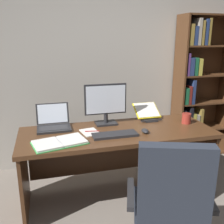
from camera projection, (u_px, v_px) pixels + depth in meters
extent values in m
cube|color=#B2ADA3|center=(111.00, 65.00, 3.33)|extent=(4.98, 0.12, 2.56)
cube|color=#4C2D19|center=(118.00, 133.00, 2.53)|extent=(1.89, 0.72, 0.04)
cube|color=#4C2D19|center=(24.00, 179.00, 2.41)|extent=(0.03, 0.66, 0.70)
cube|color=#4C2D19|center=(196.00, 156.00, 2.86)|extent=(0.03, 0.66, 0.70)
cube|color=#4C2D19|center=(110.00, 150.00, 2.93)|extent=(1.77, 0.03, 0.49)
cube|color=#4C2D19|center=(178.00, 90.00, 3.43)|extent=(0.02, 0.30, 1.91)
cube|color=#4C2D19|center=(197.00, 87.00, 3.65)|extent=(0.76, 0.01, 1.91)
cube|color=#4C2D19|center=(196.00, 152.00, 3.78)|extent=(0.71, 0.28, 0.02)
cube|color=#512D66|center=(179.00, 148.00, 3.62)|extent=(0.04, 0.18, 0.21)
cube|color=navy|center=(182.00, 144.00, 3.65)|extent=(0.04, 0.23, 0.31)
cube|color=gray|center=(187.00, 146.00, 3.64)|extent=(0.04, 0.17, 0.25)
cube|color=#4C2D19|center=(199.00, 128.00, 3.67)|extent=(0.71, 0.28, 0.02)
cube|color=black|center=(182.00, 120.00, 3.50)|extent=(0.04, 0.18, 0.29)
cube|color=navy|center=(185.00, 121.00, 3.53)|extent=(0.04, 0.20, 0.26)
cube|color=black|center=(188.00, 118.00, 3.54)|extent=(0.04, 0.21, 0.32)
cube|color=gold|center=(191.00, 121.00, 3.54)|extent=(0.05, 0.17, 0.24)
cube|color=gray|center=(195.00, 121.00, 3.56)|extent=(0.04, 0.17, 0.22)
cube|color=olive|center=(198.00, 118.00, 3.58)|extent=(0.04, 0.21, 0.30)
cube|color=#4C2D19|center=(201.00, 102.00, 3.57)|extent=(0.71, 0.28, 0.02)
cube|color=#195633|center=(183.00, 95.00, 3.43)|extent=(0.05, 0.21, 0.22)
cube|color=maroon|center=(187.00, 94.00, 3.44)|extent=(0.04, 0.22, 0.24)
cube|color=navy|center=(191.00, 91.00, 3.43)|extent=(0.04, 0.19, 0.32)
cube|color=#4C2D19|center=(204.00, 75.00, 3.46)|extent=(0.71, 0.28, 0.02)
cube|color=#512D66|center=(186.00, 64.00, 3.29)|extent=(0.03, 0.17, 0.28)
cube|color=navy|center=(188.00, 66.00, 3.33)|extent=(0.06, 0.21, 0.23)
cube|color=#195633|center=(193.00, 66.00, 3.34)|extent=(0.04, 0.20, 0.23)
cube|color=gold|center=(197.00, 67.00, 3.36)|extent=(0.05, 0.20, 0.21)
cube|color=#4C2D19|center=(207.00, 46.00, 3.36)|extent=(0.71, 0.28, 0.02)
cube|color=olive|center=(189.00, 35.00, 3.20)|extent=(0.05, 0.18, 0.25)
cube|color=navy|center=(192.00, 36.00, 3.24)|extent=(0.05, 0.22, 0.23)
cube|color=gray|center=(196.00, 32.00, 3.22)|extent=(0.04, 0.19, 0.32)
cube|color=olive|center=(199.00, 33.00, 3.24)|extent=(0.03, 0.20, 0.30)
cube|color=navy|center=(202.00, 32.00, 3.26)|extent=(0.04, 0.22, 0.32)
cube|color=olive|center=(206.00, 32.00, 3.25)|extent=(0.03, 0.19, 0.32)
cube|color=#4C2D19|center=(210.00, 15.00, 3.26)|extent=(0.71, 0.28, 0.02)
cube|color=#232833|center=(168.00, 209.00, 1.92)|extent=(0.63, 0.62, 0.07)
cube|color=#232833|center=(175.00, 187.00, 1.64)|extent=(0.48, 0.25, 0.57)
cube|color=#232326|center=(131.00, 193.00, 1.91)|extent=(0.17, 0.38, 0.04)
cube|color=#232326|center=(208.00, 196.00, 1.87)|extent=(0.17, 0.38, 0.04)
cube|color=#232326|center=(106.00, 123.00, 2.72)|extent=(0.22, 0.16, 0.02)
cylinder|color=#232326|center=(106.00, 118.00, 2.70)|extent=(0.04, 0.04, 0.09)
cube|color=#232326|center=(106.00, 99.00, 2.65)|extent=(0.44, 0.02, 0.32)
cube|color=silver|center=(106.00, 100.00, 2.63)|extent=(0.41, 0.00, 0.29)
cube|color=#232326|center=(54.00, 129.00, 2.55)|extent=(0.33, 0.23, 0.02)
cube|color=#2D2D30|center=(54.00, 128.00, 2.53)|extent=(0.28, 0.12, 0.00)
cube|color=#232326|center=(53.00, 113.00, 2.65)|extent=(0.33, 0.07, 0.21)
cube|color=silver|center=(53.00, 113.00, 2.65)|extent=(0.30, 0.06, 0.19)
cube|color=#232326|center=(115.00, 135.00, 2.39)|extent=(0.42, 0.15, 0.02)
ellipsoid|color=#232326|center=(145.00, 131.00, 2.46)|extent=(0.06, 0.10, 0.04)
cube|color=#232326|center=(150.00, 120.00, 2.82)|extent=(0.14, 0.12, 0.01)
cube|color=#232326|center=(152.00, 120.00, 2.78)|extent=(0.24, 0.01, 0.01)
cube|color=yellow|center=(146.00, 110.00, 2.90)|extent=(0.27, 0.22, 0.13)
cube|color=silver|center=(147.00, 110.00, 2.89)|extent=(0.25, 0.20, 0.12)
cube|color=green|center=(47.00, 146.00, 2.16)|extent=(0.28, 0.31, 0.01)
cube|color=green|center=(72.00, 141.00, 2.27)|extent=(0.28, 0.31, 0.01)
cube|color=silver|center=(47.00, 144.00, 2.16)|extent=(0.26, 0.29, 0.02)
cube|color=silver|center=(72.00, 139.00, 2.26)|extent=(0.26, 0.29, 0.02)
cylinder|color=#B7B7BC|center=(60.00, 142.00, 2.21)|extent=(0.07, 0.23, 0.02)
cube|color=silver|center=(90.00, 132.00, 2.47)|extent=(0.19, 0.23, 0.01)
cylinder|color=maroon|center=(92.00, 131.00, 2.47)|extent=(0.14, 0.03, 0.01)
cylinder|color=maroon|center=(186.00, 118.00, 2.73)|extent=(0.09, 0.09, 0.11)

